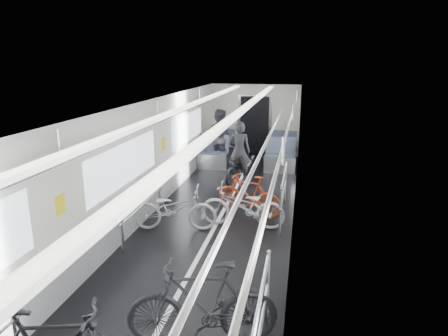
# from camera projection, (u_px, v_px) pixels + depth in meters

# --- Properties ---
(car_shell) EXTENTS (3.02, 14.01, 2.41)m
(car_shell) POSITION_uv_depth(u_px,v_px,m) (225.00, 159.00, 8.59)
(car_shell) COLOR black
(car_shell) RESTS_ON ground
(bike_left_far) EXTENTS (1.69, 0.82, 0.85)m
(bike_left_far) POSITION_uv_depth(u_px,v_px,m) (175.00, 209.00, 7.65)
(bike_left_far) COLOR #A5A5A9
(bike_left_far) RESTS_ON floor
(bike_right_near) EXTENTS (1.80, 0.87, 1.04)m
(bike_right_near) POSITION_uv_depth(u_px,v_px,m) (202.00, 304.00, 4.51)
(bike_right_near) COLOR black
(bike_right_near) RESTS_ON floor
(bike_right_mid) EXTENTS (1.65, 0.58, 0.87)m
(bike_right_mid) POSITION_uv_depth(u_px,v_px,m) (243.00, 206.00, 7.75)
(bike_right_mid) COLOR #B2B2B7
(bike_right_mid) RESTS_ON floor
(bike_right_far) EXTENTS (1.52, 0.85, 0.88)m
(bike_right_far) POSITION_uv_depth(u_px,v_px,m) (249.00, 195.00, 8.38)
(bike_right_far) COLOR #A03513
(bike_right_far) RESTS_ON floor
(bike_aisle) EXTENTS (1.03, 1.71, 0.85)m
(bike_aisle) POSITION_uv_depth(u_px,v_px,m) (241.00, 166.00, 10.67)
(bike_aisle) COLOR black
(bike_aisle) RESTS_ON floor
(person_standing) EXTENTS (0.62, 0.43, 1.62)m
(person_standing) POSITION_uv_depth(u_px,v_px,m) (239.00, 151.00, 10.67)
(person_standing) COLOR black
(person_standing) RESTS_ON floor
(person_seated) EXTENTS (0.95, 0.79, 1.75)m
(person_seated) POSITION_uv_depth(u_px,v_px,m) (219.00, 138.00, 12.23)
(person_seated) COLOR #2D2B32
(person_seated) RESTS_ON floor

